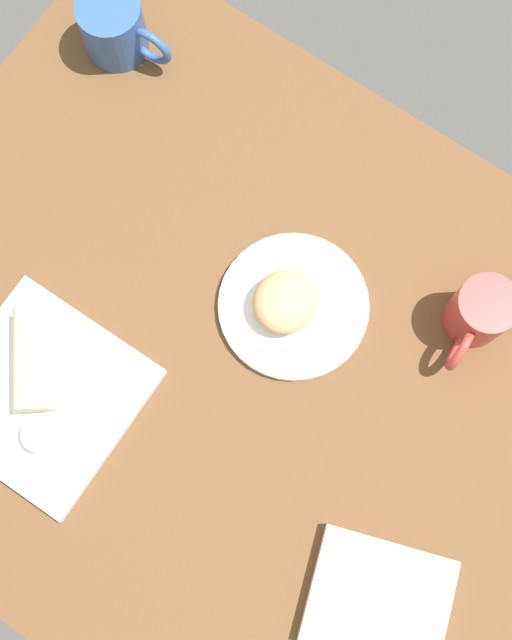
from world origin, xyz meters
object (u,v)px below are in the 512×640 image
(round_plate, at_px, (293,306))
(breakfast_wrap, at_px, (35,359))
(scone_pastry, at_px, (285,302))
(book_stack, at_px, (379,601))
(square_plate, at_px, (43,396))
(sauce_cup, at_px, (41,434))
(second_mug, at_px, (479,314))
(coffee_mug, at_px, (115,28))

(round_plate, height_order, breakfast_wrap, breakfast_wrap)
(scone_pastry, xyz_separation_m, book_stack, (0.32, -0.25, -0.03))
(square_plate, relative_size, sauce_cup, 4.94)
(breakfast_wrap, bearing_deg, square_plate, 91.06)
(second_mug, bearing_deg, book_stack, -76.68)
(round_plate, relative_size, scone_pastry, 2.31)
(round_plate, relative_size, book_stack, 0.97)
(book_stack, height_order, second_mug, second_mug)
(breakfast_wrap, xyz_separation_m, book_stack, (0.55, -0.00, -0.03))
(sauce_cup, distance_m, second_mug, 0.60)
(book_stack, distance_m, coffee_mug, 0.87)
(second_mug, bearing_deg, square_plate, -135.80)
(square_plate, relative_size, coffee_mug, 1.66)
(sauce_cup, height_order, coffee_mug, coffee_mug)
(sauce_cup, bearing_deg, second_mug, 49.35)
(scone_pastry, height_order, book_stack, scone_pastry)
(scone_pastry, bearing_deg, square_plate, -125.31)
(square_plate, bearing_deg, breakfast_wrap, 129.16)
(scone_pastry, bearing_deg, round_plate, 44.29)
(sauce_cup, xyz_separation_m, coffee_mug, (-0.26, 0.53, 0.02))
(breakfast_wrap, bearing_deg, scone_pastry, -170.45)
(sauce_cup, relative_size, book_stack, 0.23)
(round_plate, bearing_deg, square_plate, -125.69)
(round_plate, relative_size, second_mug, 1.58)
(square_plate, xyz_separation_m, second_mug, (0.43, 0.42, 0.04))
(breakfast_wrap, bearing_deg, second_mug, -178.07)
(scone_pastry, xyz_separation_m, sauce_cup, (-0.17, -0.33, -0.01))
(round_plate, xyz_separation_m, breakfast_wrap, (-0.24, -0.26, 0.04))
(breakfast_wrap, bearing_deg, coffee_mug, -104.23)
(scone_pastry, distance_m, sauce_cup, 0.37)
(coffee_mug, bearing_deg, breakfast_wrap, -66.14)
(square_plate, height_order, book_stack, book_stack)
(round_plate, distance_m, second_mug, 0.25)
(coffee_mug, bearing_deg, second_mug, -6.15)
(scone_pastry, bearing_deg, coffee_mug, 155.04)
(coffee_mug, bearing_deg, round_plate, -23.46)
(round_plate, distance_m, coffee_mug, 0.48)
(round_plate, bearing_deg, sauce_cup, -117.80)
(sauce_cup, distance_m, coffee_mug, 0.59)
(breakfast_wrap, xyz_separation_m, coffee_mug, (-0.20, 0.45, 0.01))
(book_stack, bearing_deg, square_plate, -176.48)
(breakfast_wrap, xyz_separation_m, second_mug, (0.46, 0.38, 0.00))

